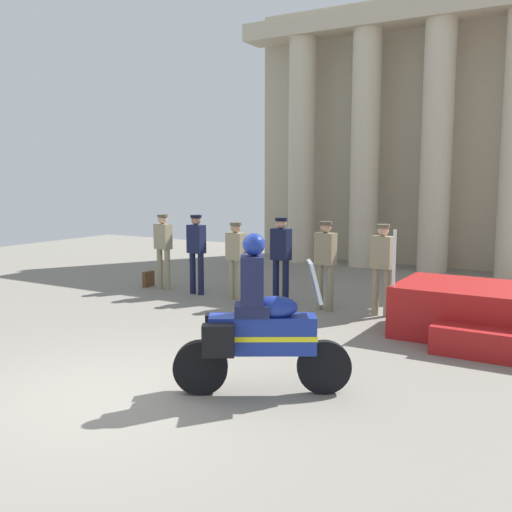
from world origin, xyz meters
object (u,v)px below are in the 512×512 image
(officer_in_row_5, at_px, (382,262))
(briefcase_on_ground, at_px, (148,279))
(officer_in_row_3, at_px, (281,254))
(officer_in_row_1, at_px, (196,248))
(motorcycle_with_rider, at_px, (256,328))
(officer_in_row_0, at_px, (163,245))
(officer_in_row_2, at_px, (236,254))
(officer_in_row_4, at_px, (325,258))

(officer_in_row_5, height_order, briefcase_on_ground, officer_in_row_5)
(officer_in_row_3, bearing_deg, officer_in_row_1, 6.66)
(briefcase_on_ground, bearing_deg, motorcycle_with_rider, -38.76)
(officer_in_row_0, bearing_deg, briefcase_on_ground, 2.36)
(officer_in_row_2, relative_size, officer_in_row_5, 0.96)
(officer_in_row_0, height_order, officer_in_row_5, officer_in_row_0)
(officer_in_row_1, xyz_separation_m, officer_in_row_4, (3.04, -0.01, -0.01))
(officer_in_row_5, bearing_deg, motorcycle_with_rider, 96.39)
(officer_in_row_5, distance_m, briefcase_on_ground, 5.67)
(officer_in_row_2, bearing_deg, briefcase_on_ground, 1.94)
(officer_in_row_4, distance_m, briefcase_on_ground, 4.62)
(officer_in_row_1, bearing_deg, officer_in_row_0, 0.37)
(officer_in_row_3, distance_m, motorcycle_with_rider, 4.87)
(officer_in_row_0, height_order, officer_in_row_2, officer_in_row_0)
(officer_in_row_1, bearing_deg, officer_in_row_4, -174.05)
(officer_in_row_1, bearing_deg, briefcase_on_ground, 1.02)
(officer_in_row_1, relative_size, officer_in_row_5, 1.02)
(officer_in_row_3, bearing_deg, officer_in_row_4, -175.55)
(officer_in_row_4, relative_size, officer_in_row_5, 1.01)
(motorcycle_with_rider, relative_size, briefcase_on_ground, 5.28)
(officer_in_row_0, relative_size, officer_in_row_1, 0.99)
(officer_in_row_2, height_order, officer_in_row_4, officer_in_row_4)
(motorcycle_with_rider, bearing_deg, officer_in_row_0, 107.47)
(officer_in_row_5, relative_size, briefcase_on_ground, 4.69)
(officer_in_row_1, bearing_deg, motorcycle_with_rider, 139.38)
(officer_in_row_4, bearing_deg, officer_in_row_1, 5.95)
(officer_in_row_0, xyz_separation_m, briefcase_on_ground, (-0.49, 0.03, -0.83))
(officer_in_row_4, bearing_deg, officer_in_row_5, -167.00)
(officer_in_row_0, height_order, briefcase_on_ground, officer_in_row_0)
(officer_in_row_5, bearing_deg, officer_in_row_0, 6.32)
(officer_in_row_4, bearing_deg, officer_in_row_2, 7.36)
(officer_in_row_4, height_order, motorcycle_with_rider, motorcycle_with_rider)
(officer_in_row_0, xyz_separation_m, motorcycle_with_rider, (5.13, -4.49, -0.21))
(officer_in_row_1, bearing_deg, officer_in_row_2, -176.73)
(officer_in_row_4, height_order, officer_in_row_5, officer_in_row_4)
(officer_in_row_0, bearing_deg, officer_in_row_1, -179.63)
(officer_in_row_3, bearing_deg, officer_in_row_0, 4.58)
(officer_in_row_1, relative_size, briefcase_on_ground, 4.80)
(officer_in_row_1, relative_size, officer_in_row_4, 1.01)
(officer_in_row_1, distance_m, officer_in_row_3, 2.06)
(officer_in_row_0, distance_m, officer_in_row_4, 4.05)
(officer_in_row_3, bearing_deg, officer_in_row_2, 10.14)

